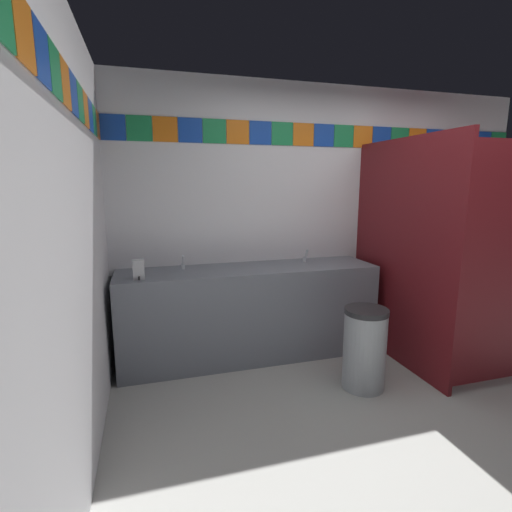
% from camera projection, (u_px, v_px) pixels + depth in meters
% --- Properties ---
extents(ground_plane, '(9.61, 9.61, 0.00)m').
position_uv_depth(ground_plane, '(437.00, 424.00, 2.59)').
color(ground_plane, '#9E9E99').
extents(wall_back, '(4.37, 0.09, 2.57)m').
position_uv_depth(wall_back, '(329.00, 215.00, 3.97)').
color(wall_back, silver).
rests_on(wall_back, ground_plane).
extents(wall_side, '(0.09, 3.35, 2.57)m').
position_uv_depth(wall_side, '(61.00, 255.00, 1.75)').
color(wall_side, silver).
rests_on(wall_side, ground_plane).
extents(vanity_counter, '(2.37, 0.57, 0.85)m').
position_uv_depth(vanity_counter, '(250.00, 311.00, 3.57)').
color(vanity_counter, slate).
rests_on(vanity_counter, ground_plane).
extents(faucet_left, '(0.04, 0.10, 0.14)m').
position_uv_depth(faucet_left, '(183.00, 264.00, 3.40)').
color(faucet_left, silver).
rests_on(faucet_left, vanity_counter).
extents(faucet_right, '(0.04, 0.10, 0.14)m').
position_uv_depth(faucet_right, '(305.00, 257.00, 3.73)').
color(faucet_right, silver).
rests_on(faucet_right, vanity_counter).
extents(soap_dispenser, '(0.09, 0.09, 0.16)m').
position_uv_depth(soap_dispenser, '(139.00, 270.00, 3.05)').
color(soap_dispenser, '#B7BABF').
rests_on(soap_dispenser, vanity_counter).
extents(stall_divider, '(0.92, 1.42, 2.01)m').
position_uv_depth(stall_divider, '(436.00, 257.00, 3.22)').
color(stall_divider, maroon).
rests_on(stall_divider, ground_plane).
extents(toilet, '(0.39, 0.49, 0.74)m').
position_uv_depth(toilet, '(427.00, 311.00, 3.98)').
color(toilet, white).
rests_on(toilet, ground_plane).
extents(trash_bin, '(0.34, 0.34, 0.66)m').
position_uv_depth(trash_bin, '(365.00, 348.00, 3.02)').
color(trash_bin, '#999EA3').
rests_on(trash_bin, ground_plane).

